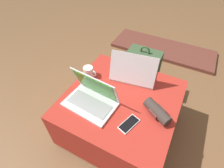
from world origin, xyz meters
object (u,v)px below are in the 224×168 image
object	(u,v)px
laptop_near	(92,98)
cell_phone	(129,124)
backpack	(142,73)
wrist_brace	(157,111)
coffee_mug	(89,72)
laptop_far	(134,73)

from	to	relation	value
laptop_near	cell_phone	xyz separation A→B (m)	(0.31, -0.05, -0.05)
laptop_near	backpack	size ratio (longest dim) A/B	0.67
cell_phone	wrist_brace	distance (m)	0.21
cell_phone	coffee_mug	bearing A→B (deg)	-11.50
laptop_far	cell_phone	size ratio (longest dim) A/B	2.40
backpack	wrist_brace	size ratio (longest dim) A/B	2.63
laptop_near	coffee_mug	xyz separation A→B (m)	(-0.17, 0.23, -0.01)
backpack	wrist_brace	bearing A→B (deg)	117.94
laptop_far	cell_phone	bearing A→B (deg)	100.07
laptop_far	wrist_brace	size ratio (longest dim) A/B	1.83
laptop_far	laptop_near	bearing A→B (deg)	57.93
backpack	coffee_mug	xyz separation A→B (m)	(-0.33, -0.45, 0.24)
cell_phone	backpack	world-z (taller)	backpack
laptop_near	cell_phone	distance (m)	0.32
laptop_near	wrist_brace	xyz separation A→B (m)	(0.45, 0.11, -0.01)
cell_phone	wrist_brace	bearing A→B (deg)	-112.77
laptop_far	backpack	xyz separation A→B (m)	(-0.01, 0.30, -0.24)
laptop_far	backpack	size ratio (longest dim) A/B	0.70
laptop_far	coffee_mug	size ratio (longest dim) A/B	3.37
cell_phone	coffee_mug	size ratio (longest dim) A/B	1.41
laptop_near	wrist_brace	distance (m)	0.46
laptop_near	laptop_far	bearing A→B (deg)	71.89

